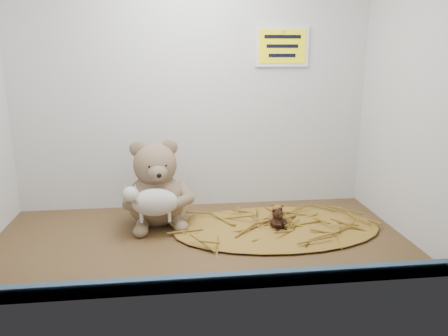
{
  "coord_description": "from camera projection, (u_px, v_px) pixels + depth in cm",
  "views": [
    {
      "loc": [
        -7.62,
        -118.69,
        52.36
      ],
      "look_at": [
        7.34,
        4.06,
        20.07
      ],
      "focal_mm": 35.0,
      "sensor_mm": 36.0,
      "label": 1
    }
  ],
  "objects": [
    {
      "name": "alcove_shell",
      "position": [
        197.0,
        81.0,
        1.25
      ],
      "size": [
        120.4,
        60.2,
        90.4
      ],
      "color": "#422717",
      "rests_on": "ground"
    },
    {
      "name": "front_rail",
      "position": [
        210.0,
        282.0,
        1.0
      ],
      "size": [
        119.28,
        2.2,
        3.6
      ],
      "primitive_type": "cube",
      "color": "#365168",
      "rests_on": "shelf_floor"
    },
    {
      "name": "wall_sign",
      "position": [
        282.0,
        46.0,
        1.46
      ],
      "size": [
        16.0,
        1.2,
        11.0
      ],
      "primitive_type": "cube",
      "color": "#FFF20D",
      "rests_on": "back_wall"
    },
    {
      "name": "mini_teddy_tan",
      "position": [
        277.0,
        213.0,
        1.35
      ],
      "size": [
        7.6,
        7.74,
        6.88
      ],
      "primitive_type": null,
      "rotation": [
        0.0,
        0.0,
        -0.47
      ],
      "color": "brown",
      "rests_on": "straw_bed"
    },
    {
      "name": "mini_teddy_brown",
      "position": [
        277.0,
        218.0,
        1.32
      ],
      "size": [
        7.16,
        7.31,
        6.58
      ],
      "primitive_type": null,
      "rotation": [
        0.0,
        0.0,
        0.43
      ],
      "color": "black",
      "rests_on": "straw_bed"
    },
    {
      "name": "straw_bed",
      "position": [
        277.0,
        227.0,
        1.34
      ],
      "size": [
        64.37,
        37.37,
        1.25
      ],
      "primitive_type": "ellipsoid",
      "color": "brown",
      "rests_on": "shelf_floor"
    },
    {
      "name": "toy_lamb",
      "position": [
        155.0,
        202.0,
        1.28
      ],
      "size": [
        17.61,
        10.74,
        11.38
      ],
      "primitive_type": null,
      "color": "silver",
      "rests_on": "main_teddy"
    },
    {
      "name": "main_teddy",
      "position": [
        156.0,
        183.0,
        1.36
      ],
      "size": [
        25.24,
        26.25,
        27.09
      ],
      "primitive_type": null,
      "rotation": [
        0.0,
        0.0,
        0.16
      ],
      "color": "#8F7058",
      "rests_on": "shelf_floor"
    }
  ]
}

